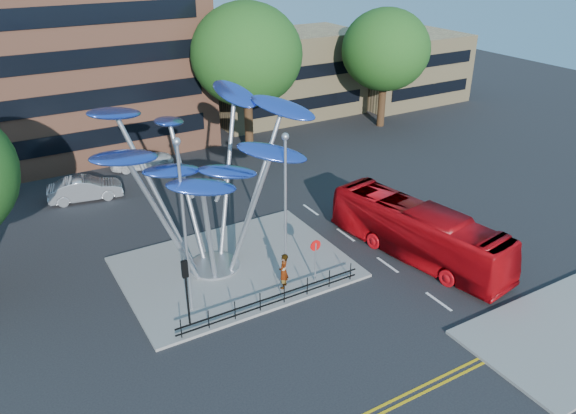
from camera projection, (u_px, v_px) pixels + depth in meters
ground at (308, 321)px, 26.78m from camera, size 120.00×120.00×0.00m
traffic_island at (235, 267)px, 30.95m from camera, size 12.00×9.00×0.15m
double_yellow_near at (389, 402)px, 22.13m from camera, size 40.00×0.12×0.01m
double_yellow_far at (394, 407)px, 21.90m from camera, size 40.00×0.12×0.01m
low_building_near at (284, 75)px, 55.51m from camera, size 15.00×8.00×8.00m
low_building_far at (406, 68)px, 60.53m from camera, size 12.00×8.00×7.00m
tree_right at (247, 55)px, 43.91m from camera, size 8.80×8.80×12.11m
tree_far at (386, 50)px, 50.66m from camera, size 8.00×8.00×10.81m
leaf_sculpture at (204, 151)px, 27.99m from camera, size 12.72×9.54×9.51m
street_lamp_left at (183, 214)px, 25.09m from camera, size 0.36×0.36×8.80m
street_lamp_right at (285, 199)px, 27.09m from camera, size 0.36×0.36×8.30m
traffic_light_island at (186, 279)px, 25.30m from camera, size 0.28×0.18×3.42m
no_entry_sign_island at (315, 254)px, 28.84m from camera, size 0.60×0.10×2.45m
pedestrian_railing_front at (272, 299)px, 27.41m from camera, size 10.00×0.06×1.00m
red_bus at (418, 232)px, 31.46m from camera, size 4.50×11.49×3.12m
pedestrian at (284, 271)px, 28.64m from camera, size 0.84×0.83×1.96m
parked_car_mid at (85, 189)px, 38.60m from camera, size 5.14×2.50×1.62m
parked_car_right at (142, 159)px, 43.87m from camera, size 5.09×2.57×1.42m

